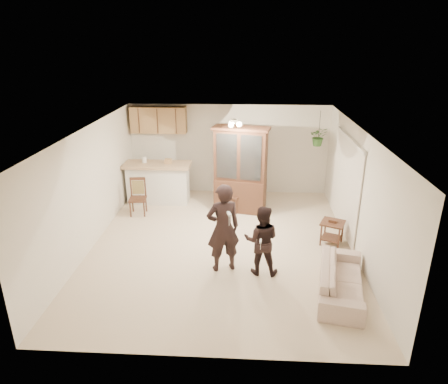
# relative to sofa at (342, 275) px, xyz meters

# --- Properties ---
(floor) EXTENTS (6.50, 6.50, 0.00)m
(floor) POSITION_rel_sofa_xyz_m (-2.17, 1.60, -0.37)
(floor) COLOR beige
(floor) RESTS_ON ground
(ceiling) EXTENTS (5.50, 6.50, 0.02)m
(ceiling) POSITION_rel_sofa_xyz_m (-2.17, 1.60, 2.13)
(ceiling) COLOR silver
(ceiling) RESTS_ON wall_back
(wall_back) EXTENTS (5.50, 0.02, 2.50)m
(wall_back) POSITION_rel_sofa_xyz_m (-2.17, 4.85, 0.88)
(wall_back) COLOR beige
(wall_back) RESTS_ON ground
(wall_front) EXTENTS (5.50, 0.02, 2.50)m
(wall_front) POSITION_rel_sofa_xyz_m (-2.17, -1.65, 0.88)
(wall_front) COLOR beige
(wall_front) RESTS_ON ground
(wall_left) EXTENTS (0.02, 6.50, 2.50)m
(wall_left) POSITION_rel_sofa_xyz_m (-4.92, 1.60, 0.88)
(wall_left) COLOR beige
(wall_left) RESTS_ON ground
(wall_right) EXTENTS (0.02, 6.50, 2.50)m
(wall_right) POSITION_rel_sofa_xyz_m (0.58, 1.60, 0.88)
(wall_right) COLOR beige
(wall_right) RESTS_ON ground
(breakfast_bar) EXTENTS (1.60, 0.55, 1.00)m
(breakfast_bar) POSITION_rel_sofa_xyz_m (-4.02, 3.95, 0.13)
(breakfast_bar) COLOR silver
(breakfast_bar) RESTS_ON floor
(bar_top) EXTENTS (1.75, 0.70, 0.08)m
(bar_top) POSITION_rel_sofa_xyz_m (-4.02, 3.95, 0.68)
(bar_top) COLOR tan
(bar_top) RESTS_ON breakfast_bar
(upper_cabinets) EXTENTS (1.50, 0.34, 0.70)m
(upper_cabinets) POSITION_rel_sofa_xyz_m (-4.07, 4.67, 1.73)
(upper_cabinets) COLOR olive
(upper_cabinets) RESTS_ON wall_back
(vertical_blinds) EXTENTS (0.06, 2.30, 2.10)m
(vertical_blinds) POSITION_rel_sofa_xyz_m (0.54, 2.50, 0.73)
(vertical_blinds) COLOR beige
(vertical_blinds) RESTS_ON wall_right
(ceiling_fixture) EXTENTS (0.36, 0.36, 0.20)m
(ceiling_fixture) POSITION_rel_sofa_xyz_m (-1.97, 2.80, 2.03)
(ceiling_fixture) COLOR #FFECBF
(ceiling_fixture) RESTS_ON ceiling
(hanging_plant) EXTENTS (0.43, 0.37, 0.48)m
(hanging_plant) POSITION_rel_sofa_xyz_m (0.13, 4.00, 1.48)
(hanging_plant) COLOR #295622
(hanging_plant) RESTS_ON ceiling
(plant_cord) EXTENTS (0.01, 0.01, 0.65)m
(plant_cord) POSITION_rel_sofa_xyz_m (0.13, 4.00, 1.81)
(plant_cord) COLOR black
(plant_cord) RESTS_ON ceiling
(sofa) EXTENTS (1.09, 1.98, 0.73)m
(sofa) POSITION_rel_sofa_xyz_m (0.00, 0.00, 0.00)
(sofa) COLOR beige
(sofa) RESTS_ON floor
(adult) EXTENTS (0.76, 0.62, 1.80)m
(adult) POSITION_rel_sofa_xyz_m (-2.09, 0.66, 0.53)
(adult) COLOR black
(adult) RESTS_ON floor
(child) EXTENTS (0.70, 0.57, 1.35)m
(child) POSITION_rel_sofa_xyz_m (-1.37, 0.58, 0.31)
(child) COLOR black
(child) RESTS_ON floor
(china_hutch) EXTENTS (1.46, 0.80, 2.17)m
(china_hutch) POSITION_rel_sofa_xyz_m (-1.82, 3.51, 0.71)
(china_hutch) COLOR #391E14
(china_hutch) RESTS_ON floor
(side_table) EXTENTS (0.62, 0.62, 0.57)m
(side_table) POSITION_rel_sofa_xyz_m (0.18, 1.80, -0.10)
(side_table) COLOR #391E14
(side_table) RESTS_ON floor
(chair_bar) EXTENTS (0.45, 0.45, 0.92)m
(chair_bar) POSITION_rel_sofa_xyz_m (-4.37, 3.10, -0.11)
(chair_bar) COLOR #391E14
(chair_bar) RESTS_ON floor
(chair_hutch_left) EXTENTS (0.57, 0.57, 0.95)m
(chair_hutch_left) POSITION_rel_sofa_xyz_m (-1.98, 3.47, -0.10)
(chair_hutch_left) COLOR #391E14
(chair_hutch_left) RESTS_ON floor
(chair_hutch_right) EXTENTS (0.52, 0.52, 1.05)m
(chair_hutch_right) POSITION_rel_sofa_xyz_m (-1.72, 4.55, -0.07)
(chair_hutch_right) COLOR #391E14
(chair_hutch_right) RESTS_ON floor
(controller_adult) EXTENTS (0.09, 0.16, 0.05)m
(controller_adult) POSITION_rel_sofa_xyz_m (-1.96, 0.28, 0.97)
(controller_adult) COLOR white
(controller_adult) RESTS_ON adult
(controller_child) EXTENTS (0.05, 0.12, 0.04)m
(controller_child) POSITION_rel_sofa_xyz_m (-1.40, 0.27, 0.46)
(controller_child) COLOR white
(controller_child) RESTS_ON child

